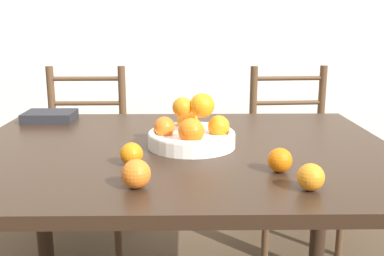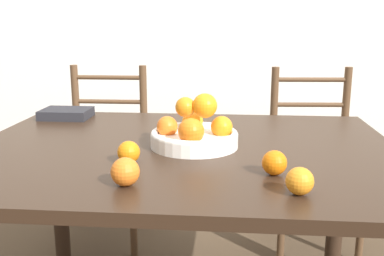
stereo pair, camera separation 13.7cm
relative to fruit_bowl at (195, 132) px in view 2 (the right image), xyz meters
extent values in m
cube|color=black|center=(-0.04, 0.00, -0.07)|extent=(1.41, 1.08, 0.03)
cylinder|color=black|center=(-0.66, 0.46, -0.44)|extent=(0.07, 0.07, 0.72)
cylinder|color=black|center=(0.59, 0.46, -0.44)|extent=(0.07, 0.07, 0.72)
cylinder|color=white|center=(0.00, 0.00, -0.03)|extent=(0.29, 0.29, 0.04)
torus|color=white|center=(0.00, 0.00, -0.01)|extent=(0.29, 0.29, 0.02)
sphere|color=orange|center=(0.09, 0.01, 0.02)|extent=(0.07, 0.07, 0.07)
sphere|color=orange|center=(-0.01, 0.09, 0.02)|extent=(0.07, 0.07, 0.07)
sphere|color=orange|center=(-0.09, 0.00, 0.02)|extent=(0.07, 0.07, 0.07)
sphere|color=orange|center=(0.00, -0.09, 0.03)|extent=(0.08, 0.08, 0.08)
sphere|color=orange|center=(0.03, 0.00, 0.09)|extent=(0.08, 0.08, 0.08)
sphere|color=orange|center=(-0.03, 0.01, 0.08)|extent=(0.07, 0.07, 0.07)
sphere|color=orange|center=(-0.17, -0.19, -0.01)|extent=(0.07, 0.07, 0.07)
sphere|color=orange|center=(-0.14, -0.38, -0.01)|extent=(0.07, 0.07, 0.07)
sphere|color=orange|center=(0.24, -0.26, -0.01)|extent=(0.07, 0.07, 0.07)
sphere|color=orange|center=(0.28, -0.40, -0.01)|extent=(0.07, 0.07, 0.07)
cylinder|color=#513823|center=(-0.74, 0.61, -0.58)|extent=(0.04, 0.04, 0.45)
cylinder|color=#513823|center=(-0.36, 0.62, -0.58)|extent=(0.04, 0.04, 0.45)
cylinder|color=#513823|center=(-0.74, 0.97, -0.34)|extent=(0.04, 0.04, 0.92)
cylinder|color=#513823|center=(-0.36, 0.98, -0.34)|extent=(0.04, 0.04, 0.92)
cube|color=#513823|center=(-0.55, 0.79, -0.33)|extent=(0.43, 0.41, 0.04)
cylinder|color=#513823|center=(-0.55, 0.97, -0.21)|extent=(0.38, 0.03, 0.02)
cylinder|color=#513823|center=(-0.55, 0.97, -0.08)|extent=(0.38, 0.03, 0.02)
cylinder|color=#513823|center=(-0.55, 0.97, 0.06)|extent=(0.38, 0.03, 0.02)
cylinder|color=#513823|center=(0.37, 0.60, -0.58)|extent=(0.04, 0.04, 0.45)
cylinder|color=#513823|center=(0.75, 0.63, -0.58)|extent=(0.04, 0.04, 0.45)
cylinder|color=#513823|center=(0.35, 0.96, -0.34)|extent=(0.04, 0.04, 0.92)
cylinder|color=#513823|center=(0.72, 0.99, -0.34)|extent=(0.04, 0.04, 0.92)
cube|color=#513823|center=(0.55, 0.79, -0.33)|extent=(0.45, 0.43, 0.04)
cylinder|color=#513823|center=(0.53, 0.97, -0.21)|extent=(0.38, 0.05, 0.02)
cylinder|color=#513823|center=(0.53, 0.97, -0.08)|extent=(0.38, 0.05, 0.02)
cylinder|color=#513823|center=(0.53, 0.97, 0.06)|extent=(0.38, 0.05, 0.02)
cube|color=#232328|center=(-0.58, 0.40, -0.03)|extent=(0.20, 0.16, 0.04)
camera|label=1|loc=(-0.02, -1.42, 0.35)|focal=42.00mm
camera|label=2|loc=(0.12, -1.42, 0.35)|focal=42.00mm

